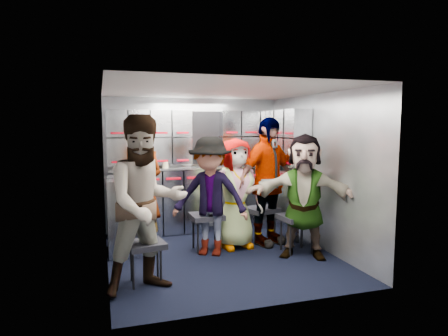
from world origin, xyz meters
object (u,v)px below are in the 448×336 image
object	(u,v)px
jump_seat_center	(232,216)
attendant_arc_a	(146,204)
attendant_arc_c	(236,193)
attendant_arc_e	(304,196)
jump_seat_near_left	(145,247)
jump_seat_near_right	(297,219)
attendant_arc_d	(267,181)
jump_seat_mid_left	(207,218)
attendant_arc_b	(210,196)
jump_seat_mid_right	(262,211)
attendant_standing	(143,189)

from	to	relation	value
jump_seat_center	attendant_arc_a	xyz separation A→B (m)	(-1.33, -1.28, 0.50)
attendant_arc_c	attendant_arc_e	size ratio (longest dim) A/B	0.95
jump_seat_near_left	attendant_arc_a	bearing A→B (deg)	-90.00
jump_seat_near_right	attendant_arc_d	distance (m)	0.68
jump_seat_near_left	jump_seat_mid_left	xyz separation A→B (m)	(0.91, 0.91, 0.03)
jump_seat_mid_left	attendant_arc_c	bearing A→B (deg)	1.57
jump_seat_near_right	attendant_arc_b	distance (m)	1.18
jump_seat_mid_right	attendant_standing	size ratio (longest dim) A/B	0.29
attendant_arc_a	jump_seat_center	bearing A→B (deg)	29.02
jump_seat_center	attendant_arc_d	world-z (taller)	attendant_arc_d
jump_seat_near_right	jump_seat_mid_right	bearing A→B (deg)	109.88
jump_seat_center	jump_seat_near_right	xyz separation A→B (m)	(0.69, -0.63, 0.05)
attendant_standing	jump_seat_near_right	bearing A→B (deg)	35.31
jump_seat_near_left	attendant_arc_a	size ratio (longest dim) A/B	0.25
jump_seat_near_left	jump_seat_near_right	bearing A→B (deg)	13.17
jump_seat_mid_right	attendant_arc_c	world-z (taller)	attendant_arc_c
jump_seat_mid_right	attendant_standing	xyz separation A→B (m)	(-1.69, -0.06, 0.42)
jump_seat_near_right	jump_seat_center	bearing A→B (deg)	137.55
jump_seat_mid_left	attendant_arc_c	xyz separation A→B (m)	(0.42, 0.01, 0.31)
attendant_arc_c	attendant_standing	bearing A→B (deg)	169.11
attendant_arc_b	attendant_standing	bearing A→B (deg)	-172.30
attendant_arc_b	attendant_arc_d	distance (m)	0.91
jump_seat_near_left	attendant_arc_e	xyz separation A→B (m)	(2.02, 0.29, 0.38)
jump_seat_center	attendant_arc_a	world-z (taller)	attendant_arc_a
attendant_standing	jump_seat_mid_left	bearing A→B (deg)	42.33
jump_seat_near_left	attendant_standing	bearing A→B (deg)	84.73
jump_seat_near_right	attendant_arc_c	xyz separation A→B (m)	(-0.69, 0.45, 0.31)
jump_seat_mid_right	attendant_arc_b	bearing A→B (deg)	-156.78
attendant_arc_b	attendant_arc_c	world-z (taller)	attendant_arc_b
jump_seat_mid_right	jump_seat_near_right	world-z (taller)	jump_seat_near_right
jump_seat_mid_left	jump_seat_center	world-z (taller)	jump_seat_mid_left
attendant_standing	attendant_arc_a	distance (m)	1.24
attendant_arc_a	attendant_arc_c	world-z (taller)	attendant_arc_a
jump_seat_mid_left	attendant_arc_b	xyz separation A→B (m)	(0.00, -0.18, 0.33)
jump_seat_near_left	attendant_arc_e	size ratio (longest dim) A/B	0.29
jump_seat_center	attendant_standing	size ratio (longest dim) A/B	0.28
attendant_standing	attendant_arc_c	xyz separation A→B (m)	(1.23, -0.13, -0.10)
jump_seat_near_left	jump_seat_near_right	distance (m)	2.07
jump_seat_mid_right	attendant_arc_b	world-z (taller)	attendant_arc_b
attendant_arc_b	jump_seat_near_left	bearing A→B (deg)	-111.95
attendant_arc_e	jump_seat_mid_left	bearing A→B (deg)	-179.63
attendant_standing	attendant_arc_c	world-z (taller)	attendant_standing
attendant_arc_b	attendant_arc_c	bearing A→B (deg)	53.80
attendant_standing	jump_seat_near_left	bearing A→B (deg)	-43.16
jump_seat_mid_right	attendant_arc_c	bearing A→B (deg)	-158.05
attendant_arc_b	attendant_arc_e	size ratio (longest dim) A/B	0.98
jump_seat_mid_left	attendant_arc_a	size ratio (longest dim) A/B	0.28
jump_seat_near_left	jump_seat_mid_right	world-z (taller)	jump_seat_mid_right
jump_seat_center	attendant_arc_e	world-z (taller)	attendant_arc_e
attendant_arc_a	jump_seat_mid_left	bearing A→B (deg)	35.21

